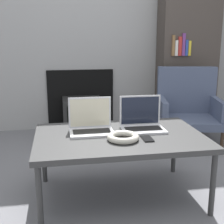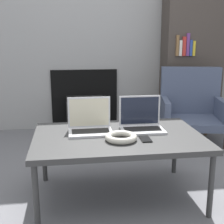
# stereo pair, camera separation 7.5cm
# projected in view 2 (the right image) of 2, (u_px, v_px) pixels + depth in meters

# --- Properties ---
(ground_plane) EXTENTS (14.00, 14.00, 0.00)m
(ground_plane) POSITION_uv_depth(u_px,v_px,m) (126.00, 221.00, 1.94)
(ground_plane) COLOR slate
(wall_back) EXTENTS (7.00, 0.08, 2.60)m
(wall_back) POSITION_uv_depth(u_px,v_px,m) (94.00, 21.00, 3.66)
(wall_back) COLOR #999999
(wall_back) RESTS_ON ground_plane
(table) EXTENTS (1.14, 0.75, 0.46)m
(table) POSITION_uv_depth(u_px,v_px,m) (118.00, 140.00, 2.13)
(table) COLOR #333333
(table) RESTS_ON ground_plane
(laptop_left) EXTENTS (0.30, 0.21, 0.24)m
(laptop_left) POSITION_uv_depth(u_px,v_px,m) (90.00, 124.00, 2.18)
(laptop_left) COLOR silver
(laptop_left) RESTS_ON table
(laptop_right) EXTENTS (0.30, 0.22, 0.24)m
(laptop_right) POSITION_uv_depth(u_px,v_px,m) (141.00, 122.00, 2.23)
(laptop_right) COLOR silver
(laptop_right) RESTS_ON table
(headphones) EXTENTS (0.21, 0.21, 0.04)m
(headphones) POSITION_uv_depth(u_px,v_px,m) (121.00, 137.00, 2.01)
(headphones) COLOR beige
(headphones) RESTS_ON table
(phone) EXTENTS (0.06, 0.12, 0.01)m
(phone) POSITION_uv_depth(u_px,v_px,m) (145.00, 139.00, 2.02)
(phone) COLOR black
(phone) RESTS_ON table
(tv) EXTENTS (0.44, 0.39, 0.41)m
(tv) POSITION_uv_depth(u_px,v_px,m) (86.00, 115.00, 3.67)
(tv) COLOR black
(tv) RESTS_ON ground_plane
(armchair) EXTENTS (0.74, 0.68, 0.79)m
(armchair) POSITION_uv_depth(u_px,v_px,m) (191.00, 106.00, 3.35)
(armchair) COLOR #47516B
(armchair) RESTS_ON ground_plane
(bookshelf) EXTENTS (0.69, 0.32, 1.62)m
(bookshelf) POSITION_uv_depth(u_px,v_px,m) (191.00, 62.00, 3.74)
(bookshelf) COLOR #3F3833
(bookshelf) RESTS_ON ground_plane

